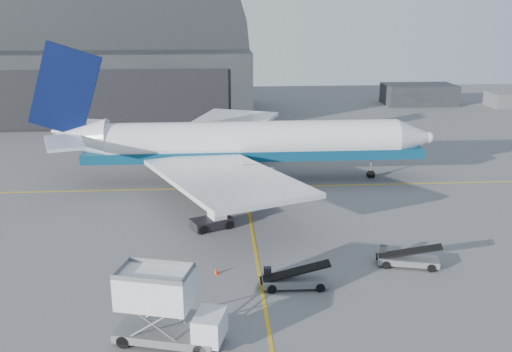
{
  "coord_description": "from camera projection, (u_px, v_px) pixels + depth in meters",
  "views": [
    {
      "loc": [
        -3.02,
        -40.42,
        19.76
      ],
      "look_at": [
        0.51,
        9.53,
        4.5
      ],
      "focal_mm": 40.0,
      "sensor_mm": 36.0,
      "label": 1
    }
  ],
  "objects": [
    {
      "name": "catering_truck",
      "position": [
        165.0,
        308.0,
        33.99
      ],
      "size": [
        7.01,
        4.08,
        4.54
      ],
      "rotation": [
        0.0,
        0.0,
        -0.27
      ],
      "color": "slate",
      "rests_on": "ground"
    },
    {
      "name": "hangar",
      "position": [
        109.0,
        62.0,
        102.24
      ],
      "size": [
        50.0,
        28.3,
        28.0
      ],
      "color": "black",
      "rests_on": "ground"
    },
    {
      "name": "belt_loader_a",
      "position": [
        294.0,
        280.0,
        41.13
      ],
      "size": [
        5.08,
        1.83,
        1.93
      ],
      "rotation": [
        0.0,
        0.0,
        -0.01
      ],
      "color": "slate",
      "rests_on": "ground"
    },
    {
      "name": "pushback_tug",
      "position": [
        213.0,
        221.0,
        52.04
      ],
      "size": [
        4.15,
        3.32,
        1.69
      ],
      "rotation": [
        0.0,
        0.0,
        0.42
      ],
      "color": "black",
      "rests_on": "ground"
    },
    {
      "name": "airliner",
      "position": [
        238.0,
        143.0,
        64.72
      ],
      "size": [
        45.76,
        44.38,
        16.06
      ],
      "color": "white",
      "rests_on": "ground"
    },
    {
      "name": "taxi_lines",
      "position": [
        249.0,
        210.0,
        56.61
      ],
      "size": [
        80.0,
        42.12,
        0.02
      ],
      "color": "gold",
      "rests_on": "ground"
    },
    {
      "name": "belt_loader_b",
      "position": [
        407.0,
        259.0,
        44.49
      ],
      "size": [
        5.07,
        2.65,
        1.89
      ],
      "rotation": [
        0.0,
        0.0,
        -0.24
      ],
      "color": "slate",
      "rests_on": "ground"
    },
    {
      "name": "distant_bldg_a",
      "position": [
        418.0,
        104.0,
        115.8
      ],
      "size": [
        14.0,
        8.0,
        4.0
      ],
      "primitive_type": "cube",
      "color": "black",
      "rests_on": "ground"
    },
    {
      "name": "traffic_cone",
      "position": [
        216.0,
        271.0,
        43.25
      ],
      "size": [
        0.34,
        0.34,
        0.49
      ],
      "color": "red",
      "rests_on": "ground"
    },
    {
      "name": "distant_bldg_b",
      "position": [
        509.0,
        107.0,
        113.13
      ],
      "size": [
        8.0,
        6.0,
        2.8
      ],
      "primitive_type": "cube",
      "color": "slate",
      "rests_on": "ground"
    },
    {
      "name": "ground",
      "position": [
        258.0,
        267.0,
        44.53
      ],
      "size": [
        200.0,
        200.0,
        0.0
      ],
      "primitive_type": "plane",
      "color": "#565659",
      "rests_on": "ground"
    }
  ]
}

